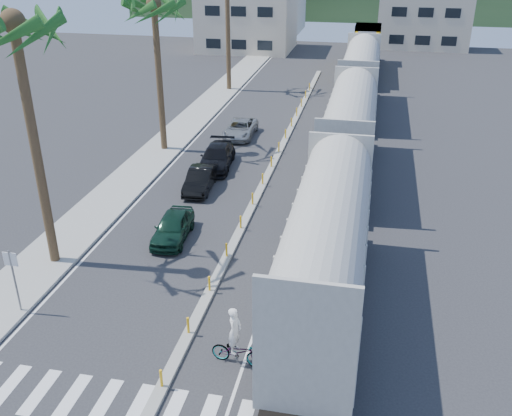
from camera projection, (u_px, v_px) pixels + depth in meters
The scene contains 14 objects.
ground at pixel (172, 370), 20.71m from camera, with size 140.00×140.00×0.00m, color #28282B.
sidewalk at pixel (175, 136), 44.26m from camera, with size 3.00×90.00×0.15m, color gray.
rails at pixel (353, 136), 44.44m from camera, with size 1.56×100.00×0.06m.
median at pixel (271, 168), 38.25m from camera, with size 0.45×60.00×0.85m.
crosswalk at pixel (152, 410), 18.94m from camera, with size 14.00×2.20×0.01m, color silver.
lane_markings at pixel (255, 142), 43.12m from camera, with size 9.42×90.00×0.01m.
freight_train at pixel (353, 111), 40.51m from camera, with size 3.00×60.94×5.85m.
street_sign at pixel (13, 273), 22.95m from camera, with size 0.60×0.08×3.00m.
buildings at pixel (292, 8), 83.10m from camera, with size 38.00×27.00×10.00m.
car_lead at pixel (173, 227), 29.27m from camera, with size 1.90×4.13×1.37m, color black.
car_second at pixel (200, 180), 34.91m from camera, with size 1.70×4.18×1.35m, color black.
car_third at pixel (217, 157), 38.26m from camera, with size 2.46×5.15×1.45m, color black.
car_rear at pixel (240, 129), 44.06m from camera, with size 2.18×4.62×1.28m, color #939698.
cyclist at pixel (237, 346), 20.70m from camera, with size 1.12×2.17×2.40m.
Camera 1 is at (6.29, -15.10, 14.33)m, focal length 40.00 mm.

